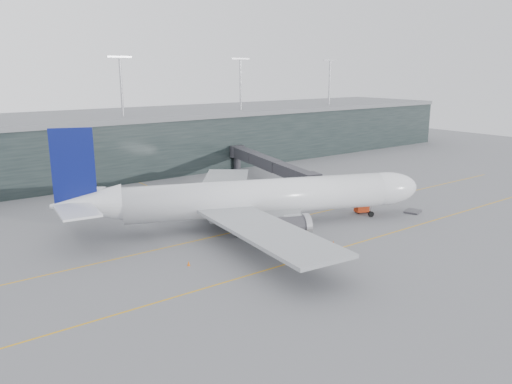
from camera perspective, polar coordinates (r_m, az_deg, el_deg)
ground at (r=85.28m, az=-5.16°, el=-4.15°), size 320.00×320.00×0.00m
taxiline_a at (r=82.06m, az=-3.69°, el=-4.84°), size 160.00×0.25×0.02m
taxiline_b at (r=70.00m, az=3.58°, el=-8.19°), size 160.00×0.25×0.02m
taxiline_lead_main at (r=104.37m, az=-8.61°, el=-0.89°), size 0.25×60.00×0.02m
terminal at (r=135.41m, az=-18.32°, el=5.21°), size 240.00×36.00×29.00m
main_aircraft at (r=84.58m, az=-0.03°, el=-0.72°), size 60.92×56.30×17.80m
jet_bridge at (r=118.49m, az=0.11°, el=3.43°), size 12.74×43.42×6.53m
gse_cart at (r=95.84m, az=11.98°, el=-1.79°), size 2.85×2.25×1.70m
baggage_dolly at (r=98.79m, az=17.46°, el=-2.12°), size 3.87×3.49×0.32m
uld_a at (r=91.44m, az=-10.38°, el=-2.41°), size 2.22×1.81×1.94m
uld_b at (r=93.14m, az=-10.23°, el=-2.13°), size 2.32×2.00×1.87m
uld_c at (r=94.50m, az=-8.69°, el=-1.90°), size 2.01×1.67×1.70m
cone_nose at (r=101.75m, az=12.43°, el=-1.24°), size 0.46×0.46×0.73m
cone_wing_stbd at (r=77.87m, az=8.81°, el=-5.75°), size 0.45×0.45×0.71m
cone_wing_port at (r=99.19m, az=-5.02°, el=-1.37°), size 0.42×0.42×0.67m
cone_tail at (r=69.73m, az=-7.71°, el=-8.09°), size 0.43×0.43×0.69m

